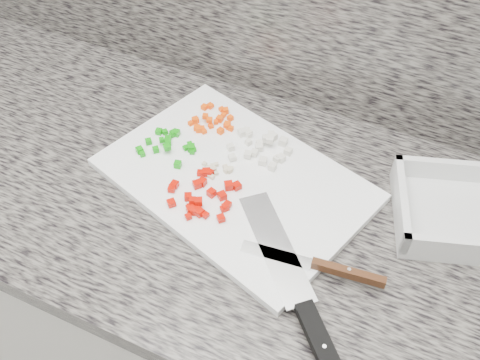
# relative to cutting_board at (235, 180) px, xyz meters

# --- Properties ---
(cabinet) EXTENTS (3.92, 0.62, 0.86)m
(cabinet) POSITION_rel_cutting_board_xyz_m (0.02, -0.03, -0.48)
(cabinet) COLOR silver
(cabinet) RESTS_ON ground
(countertop) EXTENTS (3.96, 0.64, 0.04)m
(countertop) POSITION_rel_cutting_board_xyz_m (0.02, -0.03, -0.03)
(countertop) COLOR #605C54
(countertop) RESTS_ON cabinet
(cutting_board) EXTENTS (0.54, 0.44, 0.02)m
(cutting_board) POSITION_rel_cutting_board_xyz_m (0.00, 0.00, 0.00)
(cutting_board) COLOR white
(cutting_board) RESTS_ON countertop
(carrot_pile) EXTENTS (0.09, 0.09, 0.02)m
(carrot_pile) POSITION_rel_cutting_board_xyz_m (-0.10, 0.11, 0.01)
(carrot_pile) COLOR #FB4C05
(carrot_pile) RESTS_ON cutting_board
(onion_pile) EXTENTS (0.12, 0.11, 0.02)m
(onion_pile) POSITION_rel_cutting_board_xyz_m (0.02, 0.09, 0.02)
(onion_pile) COLOR silver
(onion_pile) RESTS_ON cutting_board
(green_pepper_pile) EXTENTS (0.11, 0.09, 0.02)m
(green_pepper_pile) POSITION_rel_cutting_board_xyz_m (-0.15, 0.02, 0.01)
(green_pepper_pile) COLOR #0F930D
(green_pepper_pile) RESTS_ON cutting_board
(red_pepper_pile) EXTENTS (0.13, 0.12, 0.02)m
(red_pepper_pile) POSITION_rel_cutting_board_xyz_m (-0.03, -0.07, 0.02)
(red_pepper_pile) COLOR #C20E02
(red_pepper_pile) RESTS_ON cutting_board
(garlic_pile) EXTENTS (0.06, 0.04, 0.01)m
(garlic_pile) POSITION_rel_cutting_board_xyz_m (-0.04, -0.00, 0.01)
(garlic_pile) COLOR beige
(garlic_pile) RESTS_ON cutting_board
(chef_knife) EXTENTS (0.29, 0.30, 0.02)m
(chef_knife) POSITION_rel_cutting_board_xyz_m (0.21, -0.20, 0.01)
(chef_knife) COLOR white
(chef_knife) RESTS_ON cutting_board
(paring_knife) EXTENTS (0.23, 0.04, 0.02)m
(paring_knife) POSITION_rel_cutting_board_xyz_m (0.22, -0.12, 0.01)
(paring_knife) COLOR white
(paring_knife) RESTS_ON cutting_board
(tray) EXTENTS (0.31, 0.26, 0.05)m
(tray) POSITION_rel_cutting_board_xyz_m (0.41, 0.09, 0.01)
(tray) COLOR silver
(tray) RESTS_ON countertop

